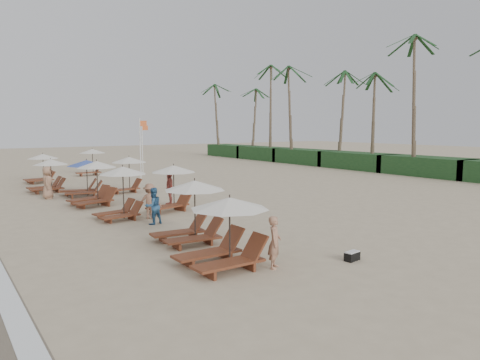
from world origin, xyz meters
TOP-DOWN VIEW (x-y plane):
  - ground at (0.00, 0.00)m, footprint 160.00×160.00m
  - shrub_hedge at (22.00, 14.50)m, footprint 3.20×53.00m
  - palm_row at (21.91, 15.40)m, footprint 7.00×52.00m
  - lounger_station_0 at (-5.58, -4.28)m, footprint 2.79×2.38m
  - lounger_station_1 at (-5.05, -1.21)m, footprint 2.62×2.22m
  - lounger_station_2 at (-5.68, 4.18)m, footprint 2.40×2.13m
  - lounger_station_3 at (-5.64, 8.46)m, footprint 2.63×2.47m
  - lounger_station_4 at (-5.14, 12.05)m, footprint 2.73×2.33m
  - lounger_station_5 at (-6.54, 15.02)m, footprint 2.55×2.16m
  - lounger_station_6 at (-5.95, 20.29)m, footprint 2.52×2.22m
  - inland_station_0 at (-2.92, 4.68)m, footprint 2.90×2.24m
  - inland_station_1 at (-2.42, 11.94)m, footprint 2.63×2.24m
  - inland_station_2 at (-1.39, 23.39)m, footprint 2.74×2.24m
  - beachgoer_near at (-4.37, -5.26)m, footprint 0.67×0.66m
  - beachgoer_mid_a at (-4.88, 2.32)m, footprint 0.84×0.70m
  - beachgoer_mid_b at (-4.52, 3.50)m, footprint 1.18×1.10m
  - beachgoer_far_a at (-2.25, 6.22)m, footprint 0.73×1.11m
  - beachgoer_far_b at (-7.11, 12.12)m, footprint 0.86×1.06m
  - duffel_bag at (-1.92, -6.04)m, footprint 0.56×0.33m
  - flag_pole_near at (0.37, 16.54)m, footprint 0.59×0.08m
  - flag_pole_far at (2.56, 21.50)m, footprint 0.60×0.08m

SIDE VIEW (x-z plane):
  - ground at x=0.00m, z-range 0.00..0.00m
  - duffel_bag at x=-1.92m, z-range 0.00..0.29m
  - beachgoer_near at x=-4.37m, z-range 0.00..1.55m
  - beachgoer_mid_a at x=-4.88m, z-range 0.00..1.57m
  - beachgoer_mid_b at x=-4.52m, z-range 0.00..1.59m
  - shrub_hedge at x=22.00m, z-range 0.00..1.60m
  - beachgoer_far_a at x=-2.25m, z-range 0.00..1.76m
  - beachgoer_far_b at x=-7.11m, z-range 0.00..1.87m
  - lounger_station_0 at x=-5.58m, z-range -0.02..2.04m
  - lounger_station_5 at x=-6.54m, z-range -0.03..2.05m
  - lounger_station_3 at x=-5.64m, z-range -0.13..2.20m
  - lounger_station_4 at x=-5.14m, z-range -0.02..2.13m
  - lounger_station_1 at x=-5.05m, z-range -0.04..2.19m
  - lounger_station_6 at x=-5.95m, z-range 0.04..2.17m
  - lounger_station_2 at x=-5.68m, z-range 0.05..2.41m
  - inland_station_0 at x=-2.92m, z-range 0.16..2.39m
  - inland_station_2 at x=-1.39m, z-range 0.22..2.45m
  - inland_station_1 at x=-2.42m, z-range 0.31..2.53m
  - flag_pole_far at x=2.56m, z-range 0.24..4.67m
  - flag_pole_near at x=0.37m, z-range 0.25..5.02m
  - palm_row at x=21.91m, z-range 3.76..16.06m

